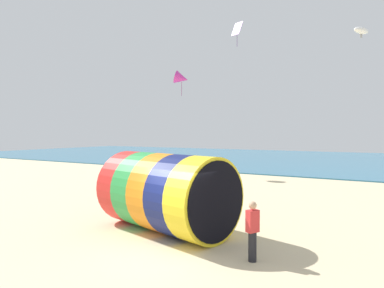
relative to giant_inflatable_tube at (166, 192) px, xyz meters
name	(u,v)px	position (x,y,z in m)	size (l,w,h in m)	color
ground_plane	(165,251)	(1.24, -1.87, -1.48)	(120.00, 120.00, 0.00)	beige
sea	(337,160)	(1.24, 38.28, -1.43)	(120.00, 40.00, 0.10)	teal
giant_inflatable_tube	(166,192)	(0.00, 0.00, 0.00)	(5.70, 4.14, 2.95)	red
kite_handler	(252,231)	(3.92, -1.29, -0.57)	(0.36, 0.42, 1.76)	black
kite_purple_diamond	(237,29)	(-3.05, 14.16, 10.27)	(0.92, 0.74, 1.91)	purple
kite_white_parafoil	(361,31)	(6.07, 7.34, 7.06)	(0.81, 1.04, 0.50)	white
kite_magenta_delta	(182,78)	(-8.68, 15.07, 7.04)	(1.75, 1.62, 2.25)	#D1339E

